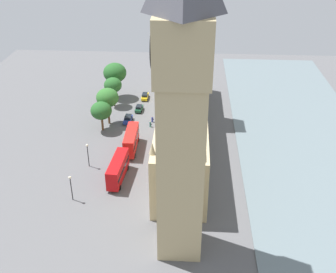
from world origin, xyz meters
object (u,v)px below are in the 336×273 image
at_px(street_lamp_slot_12, 88,151).
at_px(car_dark_green_near_tower, 139,108).
at_px(car_yellow_cab_kerbside, 145,96).
at_px(double_decker_bus_trailing, 118,169).
at_px(parliament_building, 184,107).
at_px(street_lamp_slot_11, 71,183).
at_px(plane_tree_leading, 107,98).
at_px(plane_tree_corner, 113,85).
at_px(pedestrian_by_river_gate, 152,119).
at_px(car_blue_opposite_hall, 128,119).
at_px(double_decker_bus_midblock, 131,140).
at_px(clock_tower, 182,104).
at_px(pedestrian_far_end, 150,124).
at_px(plane_tree_under_trees, 115,73).
at_px(plane_tree_slot_10, 101,111).

bearing_deg(street_lamp_slot_12, car_dark_green_near_tower, -105.12).
xyz_separation_m(car_yellow_cab_kerbside, double_decker_bus_trailing, (1.10, 41.41, 1.75)).
relative_size(parliament_building, street_lamp_slot_11, 11.18).
bearing_deg(street_lamp_slot_11, car_yellow_cab_kerbside, -100.39).
bearing_deg(plane_tree_leading, plane_tree_corner, -86.71).
bearing_deg(pedestrian_by_river_gate, car_blue_opposite_hall, -114.69).
bearing_deg(double_decker_bus_midblock, clock_tower, 111.47).
bearing_deg(clock_tower, car_blue_opposite_hall, -71.06).
bearing_deg(car_blue_opposite_hall, car_yellow_cab_kerbside, -98.15).
xyz_separation_m(pedestrian_far_end, street_lamp_slot_11, (12.34, 31.36, 3.24)).
bearing_deg(parliament_building, car_dark_green_near_tower, -44.91).
distance_m(pedestrian_far_end, plane_tree_under_trees, 23.19).
relative_size(parliament_building, double_decker_bus_trailing, 5.93).
height_order(car_dark_green_near_tower, pedestrian_by_river_gate, car_dark_green_near_tower).
xyz_separation_m(double_decker_bus_midblock, street_lamp_slot_12, (8.46, 7.77, 1.40)).
bearing_deg(pedestrian_by_river_gate, plane_tree_slot_10, -94.91).
bearing_deg(plane_tree_under_trees, plane_tree_corner, 93.73).
relative_size(car_dark_green_near_tower, pedestrian_far_end, 2.42).
bearing_deg(clock_tower, double_decker_bus_midblock, -67.99).
distance_m(car_yellow_cab_kerbside, plane_tree_leading, 19.14).
bearing_deg(plane_tree_slot_10, pedestrian_by_river_gate, -157.15).
height_order(double_decker_bus_trailing, street_lamp_slot_12, street_lamp_slot_12).
height_order(pedestrian_far_end, pedestrian_by_river_gate, pedestrian_far_end).
distance_m(car_yellow_cab_kerbside, car_dark_green_near_tower, 8.46).
bearing_deg(car_dark_green_near_tower, double_decker_bus_midblock, -83.56).
height_order(street_lamp_slot_11, street_lamp_slot_12, street_lamp_slot_12).
bearing_deg(street_lamp_slot_11, car_blue_opposite_hall, -100.20).
bearing_deg(plane_tree_corner, parliament_building, 141.97).
distance_m(double_decker_bus_midblock, plane_tree_slot_10, 12.97).
distance_m(double_decker_bus_midblock, plane_tree_under_trees, 31.73).
bearing_deg(car_yellow_cab_kerbside, plane_tree_leading, -115.14).
relative_size(car_yellow_cab_kerbside, plane_tree_under_trees, 0.45).
bearing_deg(clock_tower, plane_tree_slot_10, -62.05).
bearing_deg(clock_tower, double_decker_bus_trailing, -54.02).
bearing_deg(street_lamp_slot_12, double_decker_bus_midblock, -137.42).
bearing_deg(double_decker_bus_midblock, plane_tree_leading, -59.52).
bearing_deg(parliament_building, plane_tree_under_trees, -46.64).
bearing_deg(double_decker_bus_midblock, street_lamp_slot_12, 42.04).
bearing_deg(plane_tree_slot_10, car_blue_opposite_hall, -140.31).
distance_m(car_yellow_cab_kerbside, car_blue_opposite_hall, 15.46).
distance_m(clock_tower, car_blue_opposite_hall, 54.25).
xyz_separation_m(car_yellow_cab_kerbside, plane_tree_corner, (8.40, 5.20, 5.42)).
bearing_deg(double_decker_bus_midblock, pedestrian_by_river_gate, -104.70).
relative_size(clock_tower, car_blue_opposite_hall, 10.81).
distance_m(double_decker_bus_midblock, street_lamp_slot_11, 21.77).
height_order(clock_tower, pedestrian_far_end, clock_tower).
distance_m(car_yellow_cab_kerbside, pedestrian_far_end, 17.91).
height_order(car_yellow_cab_kerbside, car_blue_opposite_hall, same).
bearing_deg(plane_tree_corner, double_decker_bus_midblock, 109.34).
height_order(parliament_building, car_yellow_cab_kerbside, parliament_building).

